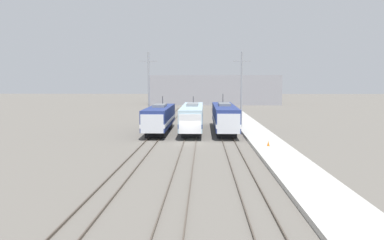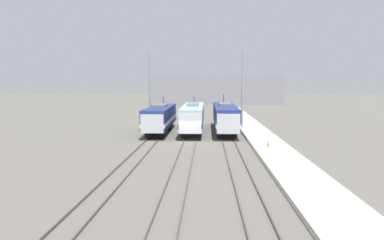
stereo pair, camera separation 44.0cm
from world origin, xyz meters
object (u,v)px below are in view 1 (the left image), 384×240
at_px(catenary_tower_right, 242,89).
at_px(traffic_cone, 268,143).
at_px(locomotive_far_left, 160,118).
at_px(locomotive_center, 192,117).
at_px(catenary_tower_left, 149,89).
at_px(locomotive_far_right, 224,117).

xyz_separation_m(catenary_tower_right, traffic_cone, (1.16, -17.31, -5.51)).
height_order(locomotive_far_left, locomotive_center, locomotive_far_left).
height_order(locomotive_far_left, catenary_tower_right, catenary_tower_right).
distance_m(locomotive_far_left, catenary_tower_left, 6.17).
height_order(locomotive_far_left, catenary_tower_left, catenary_tower_left).
height_order(catenary_tower_left, catenary_tower_right, same).
bearing_deg(catenary_tower_left, locomotive_far_right, -15.20).
xyz_separation_m(catenary_tower_left, catenary_tower_right, (14.08, 0.00, 0.00)).
height_order(locomotive_far_right, traffic_cone, locomotive_far_right).
distance_m(locomotive_center, catenary_tower_left, 8.42).
xyz_separation_m(locomotive_far_left, locomotive_center, (4.63, 1.07, 0.04)).
height_order(catenary_tower_right, traffic_cone, catenary_tower_right).
xyz_separation_m(locomotive_far_left, catenary_tower_right, (11.99, 4.13, 4.08)).
xyz_separation_m(locomotive_far_right, catenary_tower_right, (2.72, 3.09, 4.01)).
bearing_deg(locomotive_center, catenary_tower_left, 155.56).
bearing_deg(traffic_cone, locomotive_center, 120.87).
xyz_separation_m(locomotive_far_right, catenary_tower_left, (-11.36, 3.09, 4.01)).
relative_size(catenary_tower_right, traffic_cone, 21.18).
bearing_deg(traffic_cone, locomotive_far_right, 105.29).
bearing_deg(catenary_tower_right, locomotive_far_left, -160.99).
relative_size(locomotive_far_left, locomotive_far_right, 0.87).
height_order(locomotive_far_right, catenary_tower_right, catenary_tower_right).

